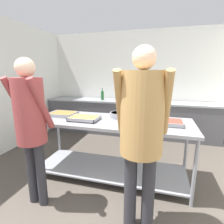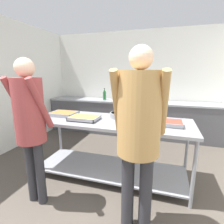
# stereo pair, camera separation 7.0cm
# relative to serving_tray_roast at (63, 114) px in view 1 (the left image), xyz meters

# --- Properties ---
(wall_rear) EXTENTS (4.50, 0.06, 2.65)m
(wall_rear) POSITION_rel_serving_tray_roast_xyz_m (0.71, 2.32, 0.40)
(wall_rear) COLOR silver
(wall_rear) RESTS_ON ground_plane
(back_counter) EXTENTS (4.34, 0.65, 0.89)m
(back_counter) POSITION_rel_serving_tray_roast_xyz_m (0.71, 1.95, -0.49)
(back_counter) COLOR #4C4C51
(back_counter) RESTS_ON ground_plane
(serving_counter) EXTENTS (2.35, 0.84, 0.90)m
(serving_counter) POSITION_rel_serving_tray_roast_xyz_m (0.81, -0.05, -0.32)
(serving_counter) COLOR gray
(serving_counter) RESTS_ON ground_plane
(serving_tray_roast) EXTENTS (0.39, 0.33, 0.05)m
(serving_tray_roast) POSITION_rel_serving_tray_roast_xyz_m (0.00, 0.00, 0.00)
(serving_tray_roast) COLOR gray
(serving_tray_roast) RESTS_ON serving_counter
(serving_tray_greens) EXTENTS (0.42, 0.30, 0.05)m
(serving_tray_greens) POSITION_rel_serving_tray_roast_xyz_m (0.44, -0.16, -0.00)
(serving_tray_greens) COLOR gray
(serving_tray_greens) RESTS_ON serving_counter
(sauce_pan) EXTENTS (0.43, 0.29, 0.08)m
(sauce_pan) POSITION_rel_serving_tray_roast_xyz_m (0.90, 0.11, 0.02)
(sauce_pan) COLOR gray
(sauce_pan) RESTS_ON serving_counter
(plate_stack) EXTENTS (0.23, 0.23, 0.04)m
(plate_stack) POSITION_rel_serving_tray_roast_xyz_m (1.27, -0.22, -0.01)
(plate_stack) COLOR white
(plate_stack) RESTS_ON serving_counter
(serving_tray_vegetables) EXTENTS (0.39, 0.31, 0.05)m
(serving_tray_vegetables) POSITION_rel_serving_tray_roast_xyz_m (1.62, -0.06, -0.00)
(serving_tray_vegetables) COLOR gray
(serving_tray_vegetables) RESTS_ON serving_counter
(guest_serving_left) EXTENTS (0.51, 0.40, 1.82)m
(guest_serving_left) POSITION_rel_serving_tray_roast_xyz_m (1.35, -0.87, 0.19)
(guest_serving_left) COLOR #2D2D33
(guest_serving_left) RESTS_ON ground_plane
(guest_serving_right) EXTENTS (0.45, 0.36, 1.74)m
(guest_serving_right) POSITION_rel_serving_tray_roast_xyz_m (0.10, -0.85, 0.16)
(guest_serving_right) COLOR #2D2D33
(guest_serving_right) RESTS_ON ground_plane
(water_bottle) EXTENTS (0.08, 0.08, 0.30)m
(water_bottle) POSITION_rel_serving_tray_roast_xyz_m (0.02, 1.93, 0.09)
(water_bottle) COLOR #23602D
(water_bottle) RESTS_ON back_counter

